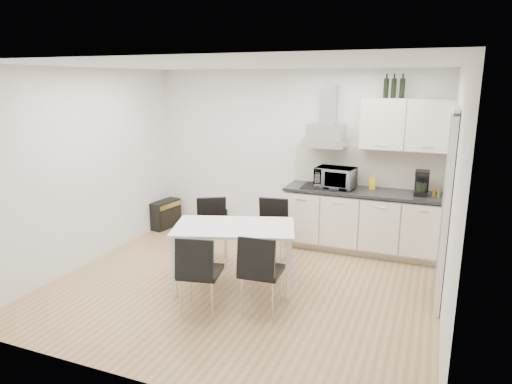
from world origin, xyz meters
TOP-DOWN VIEW (x-y plane):
  - ground at (0.00, 0.00)m, footprint 4.50×4.50m
  - wall_back at (0.00, 2.00)m, footprint 4.50×0.10m
  - wall_front at (0.00, -2.00)m, footprint 4.50×0.10m
  - wall_left at (-2.25, 0.00)m, footprint 0.10×4.00m
  - wall_right at (2.25, 0.00)m, footprint 0.10×4.00m
  - ceiling at (0.00, 0.00)m, footprint 4.50×4.50m
  - doorway at (2.21, 0.55)m, footprint 0.08×1.04m
  - kitchenette at (1.19, 1.73)m, footprint 2.22×0.64m
  - dining_table at (-0.10, -0.01)m, footprint 1.60×1.21m
  - chair_far_left at (-0.65, 0.50)m, footprint 0.63×0.65m
  - chair_far_right at (0.09, 0.76)m, footprint 0.51×0.56m
  - chair_near_left at (-0.16, -0.74)m, footprint 0.53×0.58m
  - chair_near_right at (0.44, -0.48)m, footprint 0.47×0.53m
  - guitar_amp at (-2.11, 1.60)m, footprint 0.32×0.58m
  - floor_speaker at (-1.23, 1.90)m, footprint 0.19×0.17m

SIDE VIEW (x-z plane):
  - ground at x=0.00m, z-range 0.00..0.00m
  - floor_speaker at x=-1.23m, z-range 0.00..0.32m
  - guitar_amp at x=-2.11m, z-range 0.00..0.46m
  - chair_far_left at x=-0.65m, z-range 0.00..0.88m
  - chair_far_right at x=0.09m, z-range 0.00..0.88m
  - chair_near_left at x=-0.16m, z-range 0.00..0.88m
  - chair_near_right at x=0.44m, z-range 0.00..0.88m
  - dining_table at x=-0.10m, z-range 0.30..1.05m
  - kitchenette at x=1.19m, z-range -0.43..2.09m
  - doorway at x=2.21m, z-range 0.00..2.10m
  - wall_back at x=0.00m, z-range 0.00..2.60m
  - wall_front at x=0.00m, z-range 0.00..2.60m
  - wall_left at x=-2.25m, z-range 0.00..2.60m
  - wall_right at x=2.25m, z-range 0.00..2.60m
  - ceiling at x=0.00m, z-range 2.60..2.60m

